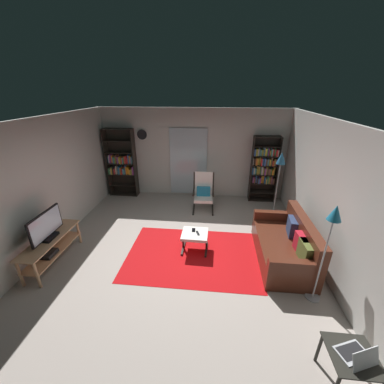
{
  "coord_description": "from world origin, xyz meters",
  "views": [
    {
      "loc": [
        0.67,
        -3.95,
        3.08
      ],
      "look_at": [
        0.17,
        0.91,
        0.94
      ],
      "focal_mm": 22.21,
      "sensor_mm": 36.0,
      "label": 1
    }
  ],
  "objects_px": {
    "television": "(46,227)",
    "floor_lamp_by_sofa": "(332,227)",
    "leather_sofa": "(286,246)",
    "lounge_armchair": "(203,191)",
    "wall_clock": "(142,134)",
    "ottoman": "(195,236)",
    "laptop": "(359,356)",
    "bookshelf_near_sofa": "(264,168)",
    "tv_remote": "(198,233)",
    "floor_lamp_by_shelf": "(281,163)",
    "cell_phone": "(194,230)",
    "side_table": "(351,360)",
    "bookshelf_near_tv": "(122,164)",
    "tv_stand": "(51,247)"
  },
  "relations": [
    {
      "from": "side_table",
      "to": "laptop",
      "type": "relative_size",
      "value": 1.23
    },
    {
      "from": "leather_sofa",
      "to": "floor_lamp_by_sofa",
      "type": "relative_size",
      "value": 1.07
    },
    {
      "from": "tv_remote",
      "to": "floor_lamp_by_shelf",
      "type": "height_order",
      "value": "floor_lamp_by_shelf"
    },
    {
      "from": "floor_lamp_by_sofa",
      "to": "ottoman",
      "type": "bearing_deg",
      "value": 152.4
    },
    {
      "from": "leather_sofa",
      "to": "floor_lamp_by_sofa",
      "type": "height_order",
      "value": "floor_lamp_by_sofa"
    },
    {
      "from": "bookshelf_near_sofa",
      "to": "tv_remote",
      "type": "distance_m",
      "value": 3.17
    },
    {
      "from": "cell_phone",
      "to": "laptop",
      "type": "height_order",
      "value": "laptop"
    },
    {
      "from": "bookshelf_near_sofa",
      "to": "floor_lamp_by_sofa",
      "type": "distance_m",
      "value": 3.68
    },
    {
      "from": "lounge_armchair",
      "to": "laptop",
      "type": "bearing_deg",
      "value": -65.96
    },
    {
      "from": "bookshelf_near_sofa",
      "to": "cell_phone",
      "type": "height_order",
      "value": "bookshelf_near_sofa"
    },
    {
      "from": "floor_lamp_by_shelf",
      "to": "wall_clock",
      "type": "height_order",
      "value": "wall_clock"
    },
    {
      "from": "tv_stand",
      "to": "television",
      "type": "relative_size",
      "value": 1.67
    },
    {
      "from": "tv_stand",
      "to": "laptop",
      "type": "xyz_separation_m",
      "value": [
        4.56,
        -1.63,
        0.19
      ]
    },
    {
      "from": "ottoman",
      "to": "floor_lamp_by_sofa",
      "type": "height_order",
      "value": "floor_lamp_by_sofa"
    },
    {
      "from": "bookshelf_near_sofa",
      "to": "wall_clock",
      "type": "bearing_deg",
      "value": 177.87
    },
    {
      "from": "bookshelf_near_tv",
      "to": "leather_sofa",
      "type": "height_order",
      "value": "bookshelf_near_tv"
    },
    {
      "from": "tv_stand",
      "to": "floor_lamp_by_shelf",
      "type": "bearing_deg",
      "value": 28.24
    },
    {
      "from": "tv_stand",
      "to": "television",
      "type": "bearing_deg",
      "value": 83.38
    },
    {
      "from": "leather_sofa",
      "to": "floor_lamp_by_sofa",
      "type": "bearing_deg",
      "value": -76.51
    },
    {
      "from": "leather_sofa",
      "to": "lounge_armchair",
      "type": "relative_size",
      "value": 1.73
    },
    {
      "from": "floor_lamp_by_shelf",
      "to": "laptop",
      "type": "height_order",
      "value": "floor_lamp_by_shelf"
    },
    {
      "from": "floor_lamp_by_sofa",
      "to": "wall_clock",
      "type": "bearing_deg",
      "value": 135.01
    },
    {
      "from": "bookshelf_near_tv",
      "to": "lounge_armchair",
      "type": "bearing_deg",
      "value": -16.41
    },
    {
      "from": "floor_lamp_by_sofa",
      "to": "wall_clock",
      "type": "height_order",
      "value": "wall_clock"
    },
    {
      "from": "television",
      "to": "bookshelf_near_sofa",
      "type": "relative_size",
      "value": 0.43
    },
    {
      "from": "television",
      "to": "cell_phone",
      "type": "bearing_deg",
      "value": 15.94
    },
    {
      "from": "bookshelf_near_sofa",
      "to": "cell_phone",
      "type": "distance_m",
      "value": 3.13
    },
    {
      "from": "leather_sofa",
      "to": "lounge_armchair",
      "type": "bearing_deg",
      "value": 130.85
    },
    {
      "from": "side_table",
      "to": "wall_clock",
      "type": "relative_size",
      "value": 1.69
    },
    {
      "from": "television",
      "to": "leather_sofa",
      "type": "xyz_separation_m",
      "value": [
        4.41,
        0.53,
        -0.47
      ]
    },
    {
      "from": "tv_remote",
      "to": "cell_phone",
      "type": "xyz_separation_m",
      "value": [
        -0.09,
        0.11,
        -0.0
      ]
    },
    {
      "from": "bookshelf_near_tv",
      "to": "cell_phone",
      "type": "relative_size",
      "value": 14.54
    },
    {
      "from": "leather_sofa",
      "to": "floor_lamp_by_shelf",
      "type": "bearing_deg",
      "value": 84.4
    },
    {
      "from": "tv_remote",
      "to": "side_table",
      "type": "relative_size",
      "value": 0.29
    },
    {
      "from": "television",
      "to": "leather_sofa",
      "type": "bearing_deg",
      "value": 6.87
    },
    {
      "from": "ottoman",
      "to": "wall_clock",
      "type": "xyz_separation_m",
      "value": [
        -1.8,
        2.75,
        1.52
      ]
    },
    {
      "from": "tv_remote",
      "to": "floor_lamp_by_sofa",
      "type": "bearing_deg",
      "value": -47.52
    },
    {
      "from": "wall_clock",
      "to": "television",
      "type": "bearing_deg",
      "value": -103.97
    },
    {
      "from": "lounge_armchair",
      "to": "floor_lamp_by_shelf",
      "type": "relative_size",
      "value": 0.61
    },
    {
      "from": "leather_sofa",
      "to": "laptop",
      "type": "height_order",
      "value": "leather_sofa"
    },
    {
      "from": "laptop",
      "to": "wall_clock",
      "type": "height_order",
      "value": "wall_clock"
    },
    {
      "from": "tv_remote",
      "to": "wall_clock",
      "type": "distance_m",
      "value": 3.62
    },
    {
      "from": "bookshelf_near_sofa",
      "to": "cell_phone",
      "type": "relative_size",
      "value": 13.55
    },
    {
      "from": "television",
      "to": "bookshelf_near_tv",
      "type": "relative_size",
      "value": 0.4
    },
    {
      "from": "television",
      "to": "floor_lamp_by_sofa",
      "type": "distance_m",
      "value": 4.68
    },
    {
      "from": "tv_stand",
      "to": "ottoman",
      "type": "height_order",
      "value": "tv_stand"
    },
    {
      "from": "television",
      "to": "wall_clock",
      "type": "xyz_separation_m",
      "value": [
        0.84,
        3.39,
        1.07
      ]
    },
    {
      "from": "television",
      "to": "side_table",
      "type": "distance_m",
      "value": 4.83
    },
    {
      "from": "floor_lamp_by_shelf",
      "to": "side_table",
      "type": "bearing_deg",
      "value": -90.9
    },
    {
      "from": "leather_sofa",
      "to": "side_table",
      "type": "xyz_separation_m",
      "value": [
        0.12,
        -2.14,
        0.08
      ]
    }
  ]
}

